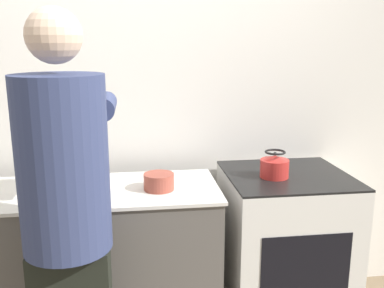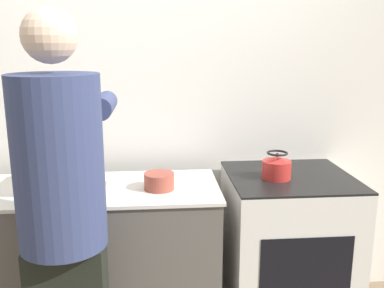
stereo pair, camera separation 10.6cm
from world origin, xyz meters
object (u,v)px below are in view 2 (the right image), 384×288
(bowl_prep, at_px, (159,181))
(oven, at_px, (286,251))
(person, at_px, (63,214))
(knife, at_px, (75,186))
(cutting_board, at_px, (72,191))
(kettle, at_px, (277,167))

(bowl_prep, bearing_deg, oven, 8.12)
(oven, distance_m, person, 1.38)
(person, relative_size, knife, 9.93)
(cutting_board, height_order, knife, knife)
(knife, bearing_deg, cutting_board, -134.14)
(knife, height_order, kettle, kettle)
(oven, height_order, cutting_board, oven)
(oven, bearing_deg, person, -153.73)
(person, bearing_deg, oven, 26.27)
(knife, bearing_deg, bowl_prep, -28.17)
(kettle, bearing_deg, oven, 24.71)
(cutting_board, bearing_deg, kettle, 3.98)
(knife, height_order, bowl_prep, bowl_prep)
(oven, height_order, bowl_prep, bowl_prep)
(knife, bearing_deg, person, -111.53)
(knife, bearing_deg, oven, -21.66)
(kettle, height_order, bowl_prep, kettle)
(knife, xyz_separation_m, bowl_prep, (0.44, -0.02, 0.02))
(oven, relative_size, bowl_prep, 5.84)
(oven, xyz_separation_m, knife, (-1.19, -0.09, 0.47))
(person, height_order, knife, person)
(kettle, distance_m, bowl_prep, 0.66)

